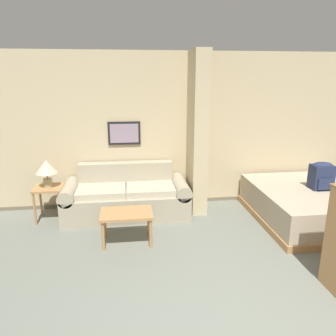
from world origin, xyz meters
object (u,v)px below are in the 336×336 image
Objects in this scene: couch at (126,197)px; table_lamp at (46,168)px; bed at (308,204)px; backpack at (322,175)px; coffee_table at (127,216)px.

couch is 1.32m from table_lamp.
backpack reaches higher than bed.
coffee_table is at bearing -172.95° from backpack.
table_lamp reaches higher than couch.
bed is at bearing 173.31° from backpack.
coffee_table is at bearing -172.20° from bed.
backpack is at bearing -6.69° from bed.
bed is (2.84, 0.39, -0.12)m from coffee_table.
coffee_table is 1.61× the size of table_lamp.
table_lamp is at bearing 172.48° from bed.
bed reaches higher than coffee_table.
backpack is (2.99, 0.37, 0.35)m from coffee_table.
backpack is at bearing -7.49° from table_lamp.
couch is at bearing 168.72° from bed.
table_lamp reaches higher than backpack.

